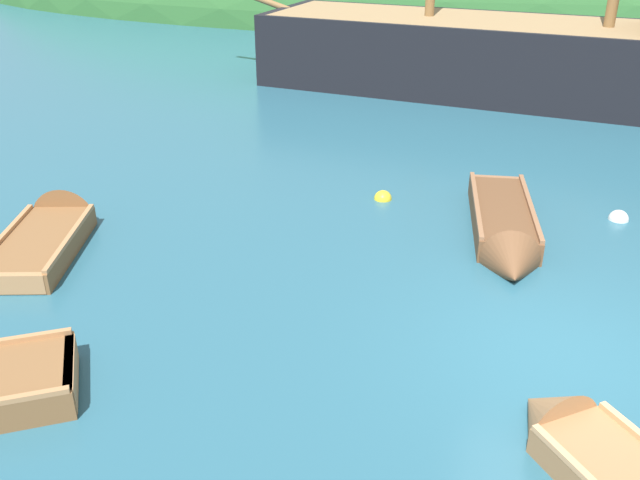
# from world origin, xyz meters

# --- Properties ---
(ground_plane) EXTENTS (120.00, 120.00, 0.00)m
(ground_plane) POSITION_xyz_m (0.00, 0.00, 0.00)
(ground_plane) COLOR #285B70
(shore_hill) EXTENTS (53.37, 21.31, 12.08)m
(shore_hill) POSITION_xyz_m (-8.75, 32.47, 0.00)
(shore_hill) COLOR #2D602D
(shore_hill) RESTS_ON ground
(sailing_ship) EXTENTS (18.23, 5.71, 13.35)m
(sailing_ship) POSITION_xyz_m (-1.17, 13.46, 0.84)
(sailing_ship) COLOR black
(sailing_ship) RESTS_ON ground
(rowboat_far) EXTENTS (2.06, 3.37, 1.12)m
(rowboat_far) POSITION_xyz_m (-8.51, 0.99, 0.11)
(rowboat_far) COLOR brown
(rowboat_far) RESTS_ON ground
(rowboat_outer_left) EXTENTS (1.54, 3.89, 0.97)m
(rowboat_outer_left) POSITION_xyz_m (-1.03, 3.35, 0.14)
(rowboat_outer_left) COLOR brown
(rowboat_outer_left) RESTS_ON ground
(rowboat_outer_right) EXTENTS (2.63, 2.87, 0.94)m
(rowboat_outer_right) POSITION_xyz_m (0.33, -2.09, 0.10)
(rowboat_outer_right) COLOR #9E7047
(rowboat_outer_right) RESTS_ON ground
(buoy_yellow) EXTENTS (0.35, 0.35, 0.35)m
(buoy_yellow) POSITION_xyz_m (-3.42, 4.48, 0.00)
(buoy_yellow) COLOR yellow
(buoy_yellow) RESTS_ON ground
(buoy_white) EXTENTS (0.36, 0.36, 0.36)m
(buoy_white) POSITION_xyz_m (0.96, 4.78, 0.00)
(buoy_white) COLOR white
(buoy_white) RESTS_ON ground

